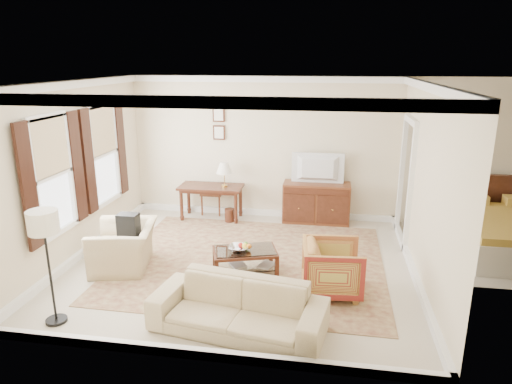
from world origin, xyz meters
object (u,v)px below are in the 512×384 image
(writing_desk, at_px, (211,191))
(tv, at_px, (318,159))
(club_armchair, at_px, (123,239))
(sofa, at_px, (238,300))
(coffee_table, at_px, (245,256))
(striped_armchair, at_px, (333,266))
(sideboard, at_px, (316,203))

(writing_desk, bearing_deg, tv, 3.11)
(club_armchair, xyz_separation_m, sofa, (2.15, -1.46, -0.06))
(coffee_table, relative_size, club_armchair, 1.01)
(striped_armchair, height_order, club_armchair, club_armchair)
(writing_desk, bearing_deg, sideboard, 3.64)
(tv, height_order, striped_armchair, tv)
(sideboard, bearing_deg, club_armchair, -138.46)
(club_armchair, bearing_deg, striped_armchair, 72.23)
(writing_desk, relative_size, coffee_table, 1.19)
(writing_desk, distance_m, tv, 2.28)
(writing_desk, xyz_separation_m, club_armchair, (-0.78, -2.47, -0.13))
(writing_desk, relative_size, striped_armchair, 1.55)
(striped_armchair, distance_m, club_armchair, 3.29)
(club_armchair, bearing_deg, sofa, 43.65)
(striped_armchair, distance_m, sofa, 1.60)
(coffee_table, xyz_separation_m, club_armchair, (-1.95, -0.06, 0.16))
(sideboard, bearing_deg, striped_armchair, -83.50)
(coffee_table, relative_size, sofa, 0.52)
(writing_desk, distance_m, coffee_table, 2.69)
(writing_desk, xyz_separation_m, coffee_table, (1.16, -2.41, -0.29))
(sideboard, distance_m, tv, 0.91)
(writing_desk, relative_size, club_armchair, 1.20)
(tv, xyz_separation_m, sofa, (-0.80, -4.05, -0.90))
(sideboard, relative_size, striped_armchair, 1.60)
(sideboard, xyz_separation_m, coffee_table, (-1.00, -2.54, -0.10))
(tv, bearing_deg, writing_desk, 3.11)
(club_armchair, relative_size, sofa, 0.51)
(tv, xyz_separation_m, club_armchair, (-2.94, -2.59, -0.85))
(tv, height_order, club_armchair, tv)
(striped_armchair, bearing_deg, sofa, 130.21)
(coffee_table, height_order, club_armchair, club_armchair)
(tv, height_order, coffee_table, tv)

